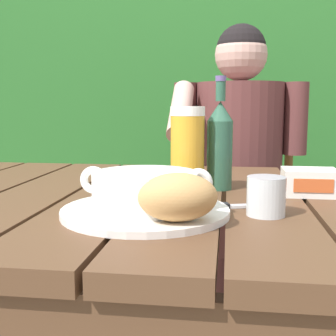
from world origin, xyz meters
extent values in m
cube|color=#523622|center=(-0.33, 0.00, 0.73)|extent=(0.16, 0.91, 0.04)
cube|color=#523622|center=(-0.17, 0.00, 0.73)|extent=(0.16, 0.91, 0.04)
cube|color=#523622|center=(0.00, 0.00, 0.73)|extent=(0.16, 0.91, 0.04)
cube|color=#523622|center=(0.17, 0.00, 0.73)|extent=(0.16, 0.91, 0.04)
cube|color=#523622|center=(0.00, -0.43, 0.67)|extent=(1.44, 0.03, 0.08)
cube|color=#523622|center=(0.00, 0.43, 0.67)|extent=(1.44, 0.03, 0.08)
cube|color=#276126|center=(0.00, 1.74, 0.81)|extent=(3.62, 0.60, 1.61)
cylinder|color=#4C3823|center=(-1.08, 1.89, 0.58)|extent=(0.10, 0.10, 1.16)
sphere|color=#276126|center=(-1.08, 1.89, 1.41)|extent=(0.63, 0.63, 0.63)
cylinder|color=brown|center=(0.35, 0.64, 0.23)|extent=(0.04, 0.04, 0.46)
cylinder|color=brown|center=(-0.09, 0.64, 0.23)|extent=(0.04, 0.04, 0.46)
cylinder|color=brown|center=(0.35, 1.03, 0.23)|extent=(0.04, 0.04, 0.46)
cylinder|color=brown|center=(-0.09, 1.03, 0.23)|extent=(0.04, 0.04, 0.46)
cube|color=brown|center=(0.13, 0.84, 0.47)|extent=(0.48, 0.43, 0.02)
cylinder|color=brown|center=(0.35, 1.03, 0.72)|extent=(0.04, 0.04, 0.52)
cylinder|color=brown|center=(-0.09, 1.03, 0.72)|extent=(0.04, 0.04, 0.52)
cube|color=brown|center=(0.13, 1.03, 0.64)|extent=(0.45, 0.02, 0.04)
cube|color=brown|center=(0.13, 1.03, 0.77)|extent=(0.45, 0.02, 0.04)
cube|color=brown|center=(0.13, 1.03, 0.90)|extent=(0.45, 0.02, 0.04)
cylinder|color=brown|center=(0.22, 0.54, 0.23)|extent=(0.11, 0.11, 0.45)
cylinder|color=brown|center=(0.22, 0.64, 0.51)|extent=(0.13, 0.40, 0.13)
cylinder|color=brown|center=(0.05, 0.54, 0.23)|extent=(0.11, 0.11, 0.45)
cylinder|color=brown|center=(0.05, 0.64, 0.51)|extent=(0.13, 0.40, 0.13)
cylinder|color=brown|center=(0.13, 0.74, 0.77)|extent=(0.32, 0.32, 0.51)
sphere|color=tan|center=(0.13, 0.74, 1.12)|extent=(0.19, 0.19, 0.19)
sphere|color=black|center=(0.13, 0.74, 1.14)|extent=(0.18, 0.18, 0.18)
cylinder|color=brown|center=(0.33, 0.72, 0.89)|extent=(0.08, 0.08, 0.26)
cylinder|color=brown|center=(-0.07, 0.72, 0.89)|extent=(0.08, 0.08, 0.26)
cylinder|color=tan|center=(-0.07, 0.56, 0.92)|extent=(0.07, 0.25, 0.21)
cylinder|color=white|center=(-0.05, -0.18, 0.76)|extent=(0.30, 0.30, 0.01)
cylinder|color=white|center=(-0.05, -0.18, 0.79)|extent=(0.19, 0.19, 0.06)
cylinder|color=#B2521C|center=(-0.05, -0.18, 0.81)|extent=(0.17, 0.17, 0.01)
torus|color=white|center=(-0.15, -0.18, 0.81)|extent=(0.05, 0.01, 0.05)
torus|color=white|center=(0.04, -0.18, 0.81)|extent=(0.05, 0.01, 0.05)
ellipsoid|color=tan|center=(0.01, -0.26, 0.80)|extent=(0.15, 0.13, 0.08)
cylinder|color=gold|center=(0.00, 0.04, 0.83)|extent=(0.08, 0.08, 0.17)
cylinder|color=white|center=(0.00, 0.04, 0.93)|extent=(0.08, 0.08, 0.02)
cylinder|color=#2A5540|center=(0.07, 0.08, 0.83)|extent=(0.06, 0.06, 0.16)
cone|color=#2A5540|center=(0.07, 0.08, 0.93)|extent=(0.06, 0.06, 0.04)
cylinder|color=#2A5540|center=(0.07, 0.08, 0.97)|extent=(0.02, 0.02, 0.04)
cylinder|color=#5F4B85|center=(0.07, 0.08, 1.00)|extent=(0.02, 0.02, 0.01)
cylinder|color=silver|center=(0.16, -0.15, 0.78)|extent=(0.07, 0.07, 0.07)
cube|color=white|center=(0.27, 0.04, 0.78)|extent=(0.11, 0.09, 0.06)
cube|color=#CD5729|center=(0.27, -0.01, 0.78)|extent=(0.08, 0.00, 0.03)
cube|color=silver|center=(0.12, -0.10, 0.75)|extent=(0.12, 0.05, 0.00)
cube|color=black|center=(0.06, -0.12, 0.75)|extent=(0.07, 0.04, 0.01)
camera|label=1|loc=(0.09, -0.94, 0.95)|focal=47.36mm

